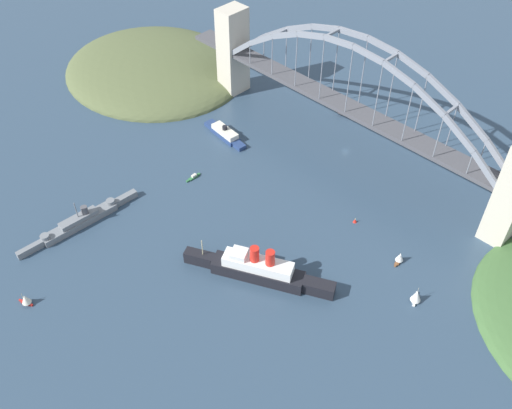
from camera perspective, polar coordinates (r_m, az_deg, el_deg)
ground_plane at (r=358.27m, az=9.11°, el=5.39°), size 1400.00×1400.00×0.00m
harbor_arch_bridge at (r=339.31m, az=9.72°, el=9.69°), size 265.68×18.65×76.05m
headland_east_shore at (r=441.00m, az=-9.90°, el=13.29°), size 142.26×128.24×26.71m
ocean_liner at (r=277.03m, az=0.27°, el=-6.63°), size 71.95×40.65×20.85m
naval_cruiser at (r=318.45m, az=-17.44°, el=-1.61°), size 8.99×72.20×16.59m
harbor_ferry_steamer at (r=365.04m, az=-3.20°, el=7.26°), size 37.50×10.29×8.26m
seaplane_taxiing_near_bridge at (r=390.39m, az=8.91°, el=9.35°), size 8.60×10.41×4.64m
small_boat_0 at (r=279.97m, az=16.03°, el=-8.95°), size 6.46×8.74×8.73m
small_boat_1 at (r=290.24m, az=-22.43°, el=-8.93°), size 7.73×5.64×7.49m
small_boat_3 at (r=335.65m, az=-6.39°, el=2.81°), size 2.16×10.45×2.21m
small_boat_6 at (r=294.70m, az=14.44°, el=-5.23°), size 4.53×7.32×7.32m
channel_marker_buoy at (r=311.17m, az=10.05°, el=-1.63°), size 2.20×2.20×2.75m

